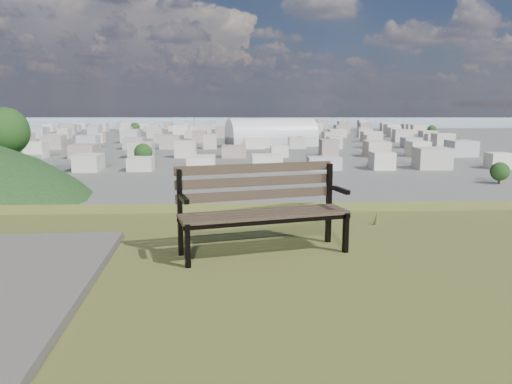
{
  "coord_description": "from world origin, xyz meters",
  "views": [
    {
      "loc": [
        0.58,
        -2.98,
        26.53
      ],
      "look_at": [
        0.88,
        3.99,
        25.3
      ],
      "focal_mm": 35.0,
      "sensor_mm": 36.0,
      "label": 1
    }
  ],
  "objects": [
    {
      "name": "city_blocks",
      "position": [
        0.0,
        394.44,
        3.5
      ],
      "size": [
        395.0,
        361.0,
        7.0
      ],
      "color": "beige",
      "rests_on": "ground"
    },
    {
      "name": "arena",
      "position": [
        24.21,
        316.89,
        5.55
      ],
      "size": [
        60.0,
        37.16,
        23.56
      ],
      "rotation": [
        0.0,
        0.0,
        0.26
      ],
      "color": "#B6B6B2",
      "rests_on": "ground"
    },
    {
      "name": "bay_water",
      "position": [
        0.0,
        900.0,
        0.0
      ],
      "size": [
        2400.0,
        700.0,
        0.12
      ],
      "primitive_type": "cube",
      "color": "#8490A8",
      "rests_on": "ground"
    },
    {
      "name": "far_hills",
      "position": [
        -60.92,
        1402.93,
        25.47
      ],
      "size": [
        2050.0,
        340.0,
        60.0
      ],
      "color": "#97AABB",
      "rests_on": "ground"
    },
    {
      "name": "grass_tufts",
      "position": [
        -0.13,
        -0.44,
        25.11
      ],
      "size": [
        12.49,
        7.38,
        0.28
      ],
      "color": "brown",
      "rests_on": "hilltop_mesa"
    },
    {
      "name": "park_bench",
      "position": [
        0.85,
        2.09,
        25.51
      ],
      "size": [
        1.82,
        0.99,
        0.91
      ],
      "rotation": [
        0.0,
        0.0,
        0.26
      ],
      "color": "#3C2F22",
      "rests_on": "hilltop_mesa"
    },
    {
      "name": "city_trees",
      "position": [
        -26.39,
        319.0,
        4.83
      ],
      "size": [
        406.52,
        387.2,
        9.98
      ],
      "color": "#302518",
      "rests_on": "ground"
    }
  ]
}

